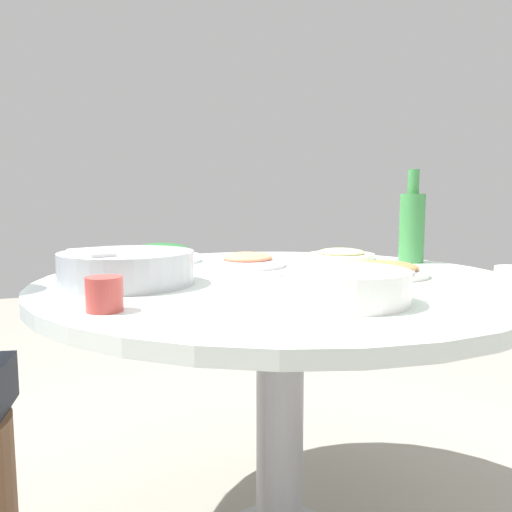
{
  "coord_description": "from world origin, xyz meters",
  "views": [
    {
      "loc": [
        -0.48,
        -1.17,
        0.95
      ],
      "look_at": [
        -0.09,
        -0.07,
        0.82
      ],
      "focal_mm": 35.37,
      "sensor_mm": 36.0,
      "label": 1
    }
  ],
  "objects_px": {
    "tea_cup_far": "(104,294)",
    "dish_noodles": "(341,255)",
    "green_bottle": "(412,225)",
    "soup_bowl": "(347,287)",
    "dish_tofu_braise": "(385,270)",
    "dish_shrimp": "(247,261)",
    "rice_bowl": "(127,267)",
    "dish_greens": "(161,254)",
    "round_dining_table": "(280,323)"
  },
  "relations": [
    {
      "from": "soup_bowl",
      "to": "green_bottle",
      "type": "xyz_separation_m",
      "value": [
        0.49,
        0.47,
        0.09
      ]
    },
    {
      "from": "rice_bowl",
      "to": "dish_shrimp",
      "type": "xyz_separation_m",
      "value": [
        0.36,
        0.2,
        -0.02
      ]
    },
    {
      "from": "dish_noodles",
      "to": "dish_greens",
      "type": "xyz_separation_m",
      "value": [
        -0.57,
        0.13,
        0.01
      ]
    },
    {
      "from": "green_bottle",
      "to": "tea_cup_far",
      "type": "relative_size",
      "value": 4.31
    },
    {
      "from": "tea_cup_far",
      "to": "soup_bowl",
      "type": "bearing_deg",
      "value": -10.16
    },
    {
      "from": "rice_bowl",
      "to": "dish_tofu_braise",
      "type": "xyz_separation_m",
      "value": [
        0.64,
        -0.1,
        -0.02
      ]
    },
    {
      "from": "dish_noodles",
      "to": "dish_greens",
      "type": "bearing_deg",
      "value": 167.31
    },
    {
      "from": "soup_bowl",
      "to": "dish_greens",
      "type": "distance_m",
      "value": 0.78
    },
    {
      "from": "dish_tofu_braise",
      "to": "tea_cup_far",
      "type": "distance_m",
      "value": 0.73
    },
    {
      "from": "green_bottle",
      "to": "tea_cup_far",
      "type": "distance_m",
      "value": 1.02
    },
    {
      "from": "dish_noodles",
      "to": "green_bottle",
      "type": "height_order",
      "value": "green_bottle"
    },
    {
      "from": "round_dining_table",
      "to": "dish_greens",
      "type": "height_order",
      "value": "dish_greens"
    },
    {
      "from": "round_dining_table",
      "to": "dish_tofu_braise",
      "type": "relative_size",
      "value": 5.58
    },
    {
      "from": "dish_noodles",
      "to": "dish_shrimp",
      "type": "bearing_deg",
      "value": -170.45
    },
    {
      "from": "round_dining_table",
      "to": "dish_shrimp",
      "type": "height_order",
      "value": "dish_shrimp"
    },
    {
      "from": "soup_bowl",
      "to": "dish_shrimp",
      "type": "relative_size",
      "value": 1.16
    },
    {
      "from": "rice_bowl",
      "to": "dish_shrimp",
      "type": "bearing_deg",
      "value": 28.49
    },
    {
      "from": "green_bottle",
      "to": "dish_shrimp",
      "type": "bearing_deg",
      "value": 170.65
    },
    {
      "from": "tea_cup_far",
      "to": "dish_noodles",
      "type": "bearing_deg",
      "value": 34.33
    },
    {
      "from": "rice_bowl",
      "to": "green_bottle",
      "type": "bearing_deg",
      "value": 7.35
    },
    {
      "from": "dish_noodles",
      "to": "dish_shrimp",
      "type": "distance_m",
      "value": 0.35
    },
    {
      "from": "dish_noodles",
      "to": "dish_greens",
      "type": "height_order",
      "value": "dish_greens"
    },
    {
      "from": "dish_shrimp",
      "to": "green_bottle",
      "type": "height_order",
      "value": "green_bottle"
    },
    {
      "from": "dish_tofu_braise",
      "to": "green_bottle",
      "type": "xyz_separation_m",
      "value": [
        0.24,
        0.21,
        0.1
      ]
    },
    {
      "from": "tea_cup_far",
      "to": "rice_bowl",
      "type": "bearing_deg",
      "value": 76.62
    },
    {
      "from": "tea_cup_far",
      "to": "dish_tofu_braise",
      "type": "bearing_deg",
      "value": 13.9
    },
    {
      "from": "round_dining_table",
      "to": "dish_greens",
      "type": "xyz_separation_m",
      "value": [
        -0.24,
        0.42,
        0.14
      ]
    },
    {
      "from": "dish_greens",
      "to": "tea_cup_far",
      "type": "height_order",
      "value": "tea_cup_far"
    },
    {
      "from": "round_dining_table",
      "to": "dish_tofu_braise",
      "type": "height_order",
      "value": "dish_tofu_braise"
    },
    {
      "from": "dish_shrimp",
      "to": "dish_tofu_braise",
      "type": "bearing_deg",
      "value": -46.98
    },
    {
      "from": "round_dining_table",
      "to": "dish_greens",
      "type": "relative_size",
      "value": 4.92
    },
    {
      "from": "dish_shrimp",
      "to": "round_dining_table",
      "type": "bearing_deg",
      "value": -87.05
    },
    {
      "from": "dish_noodles",
      "to": "dish_shrimp",
      "type": "relative_size",
      "value": 0.97
    },
    {
      "from": "soup_bowl",
      "to": "dish_tofu_braise",
      "type": "height_order",
      "value": "soup_bowl"
    },
    {
      "from": "rice_bowl",
      "to": "dish_tofu_braise",
      "type": "relative_size",
      "value": 1.44
    },
    {
      "from": "soup_bowl",
      "to": "dish_greens",
      "type": "height_order",
      "value": "soup_bowl"
    },
    {
      "from": "dish_tofu_braise",
      "to": "round_dining_table",
      "type": "bearing_deg",
      "value": 165.93
    },
    {
      "from": "soup_bowl",
      "to": "dish_greens",
      "type": "bearing_deg",
      "value": 108.3
    },
    {
      "from": "dish_shrimp",
      "to": "green_bottle",
      "type": "distance_m",
      "value": 0.53
    },
    {
      "from": "dish_shrimp",
      "to": "dish_greens",
      "type": "height_order",
      "value": "dish_greens"
    },
    {
      "from": "rice_bowl",
      "to": "dish_tofu_braise",
      "type": "distance_m",
      "value": 0.65
    },
    {
      "from": "dish_greens",
      "to": "tea_cup_far",
      "type": "relative_size",
      "value": 3.68
    },
    {
      "from": "round_dining_table",
      "to": "tea_cup_far",
      "type": "height_order",
      "value": "tea_cup_far"
    },
    {
      "from": "round_dining_table",
      "to": "green_bottle",
      "type": "xyz_separation_m",
      "value": [
        0.5,
        0.15,
        0.23
      ]
    },
    {
      "from": "dish_tofu_braise",
      "to": "dish_greens",
      "type": "relative_size",
      "value": 0.88
    },
    {
      "from": "rice_bowl",
      "to": "round_dining_table",
      "type": "bearing_deg",
      "value": -4.97
    },
    {
      "from": "dish_noodles",
      "to": "dish_shrimp",
      "type": "xyz_separation_m",
      "value": [
        -0.35,
        -0.06,
        0.0
      ]
    },
    {
      "from": "dish_noodles",
      "to": "dish_tofu_braise",
      "type": "bearing_deg",
      "value": -101.08
    },
    {
      "from": "dish_shrimp",
      "to": "dish_tofu_braise",
      "type": "distance_m",
      "value": 0.41
    },
    {
      "from": "dish_shrimp",
      "to": "tea_cup_far",
      "type": "xyz_separation_m",
      "value": [
        -0.43,
        -0.47,
        0.01
      ]
    }
  ]
}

